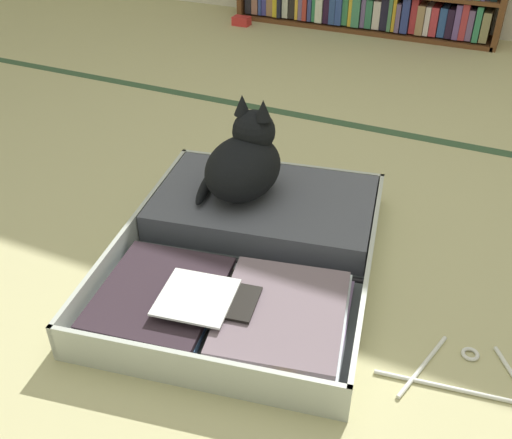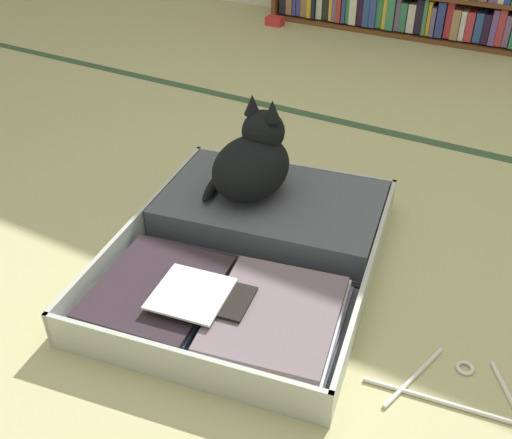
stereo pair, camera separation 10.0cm
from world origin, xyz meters
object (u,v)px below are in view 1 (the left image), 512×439
at_px(open_suitcase, 251,244).
at_px(small_red_pouch, 241,21).
at_px(black_cat, 246,162).
at_px(clothes_hanger, 471,379).

relative_size(open_suitcase, small_red_pouch, 9.55).
bearing_deg(small_red_pouch, black_cat, -64.04).
distance_m(black_cat, small_red_pouch, 2.06).
relative_size(black_cat, clothes_hanger, 0.70).
bearing_deg(clothes_hanger, open_suitcase, 162.27).
distance_m(open_suitcase, clothes_hanger, 0.65).
bearing_deg(open_suitcase, black_cat, 119.66).
height_order(black_cat, clothes_hanger, black_cat).
relative_size(open_suitcase, clothes_hanger, 2.35).
bearing_deg(small_red_pouch, open_suitcase, -63.74).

